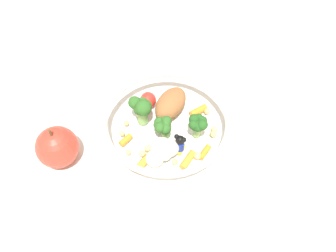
{
  "coord_description": "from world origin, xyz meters",
  "views": [
    {
      "loc": [
        -0.32,
        -0.05,
        0.49
      ],
      "look_at": [
        0.01,
        -0.0,
        0.03
      ],
      "focal_mm": 38.37,
      "sensor_mm": 36.0,
      "label": 1
    }
  ],
  "objects": [
    {
      "name": "folded_napkin",
      "position": [
        -0.02,
        -0.24,
        0.0
      ],
      "size": [
        0.17,
        0.18,
        0.01
      ],
      "primitive_type": "cube",
      "rotation": [
        0.0,
        0.0,
        0.45
      ],
      "color": "white",
      "rests_on": "ground_plane"
    },
    {
      "name": "food_container",
      "position": [
        0.01,
        -0.0,
        0.03
      ],
      "size": [
        0.2,
        0.2,
        0.06
      ],
      "color": "white",
      "rests_on": "ground_plane"
    },
    {
      "name": "ground_plane",
      "position": [
        0.0,
        0.0,
        0.0
      ],
      "size": [
        2.4,
        2.4,
        0.0
      ],
      "primitive_type": "plane",
      "color": "silver"
    },
    {
      "name": "loose_apple",
      "position": [
        -0.06,
        0.15,
        0.03
      ],
      "size": [
        0.06,
        0.06,
        0.08
      ],
      "color": "#BC3828",
      "rests_on": "ground_plane"
    }
  ]
}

